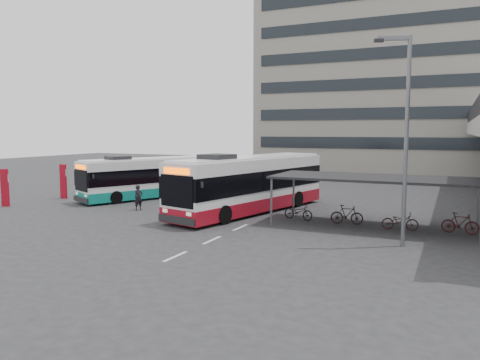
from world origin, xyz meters
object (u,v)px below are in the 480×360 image
at_px(bus_teal, 152,178).
at_px(lamp_post, 404,128).
at_px(bus_main, 250,184).
at_px(pedestrian, 139,198).

relative_size(bus_teal, lamp_post, 1.22).
relative_size(bus_main, bus_teal, 1.17).
xyz_separation_m(bus_main, bus_teal, (-8.88, 2.53, -0.21)).
xyz_separation_m(bus_main, pedestrian, (-6.44, -2.30, -0.89)).
bearing_deg(pedestrian, lamp_post, -78.45).
xyz_separation_m(bus_main, lamp_post, (9.06, -5.04, 3.27)).
bearing_deg(bus_teal, bus_main, 8.48).
relative_size(pedestrian, lamp_post, 0.18).
bearing_deg(bus_teal, lamp_post, 1.53).
distance_m(bus_main, lamp_post, 10.87).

